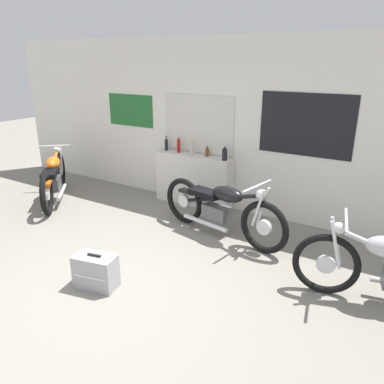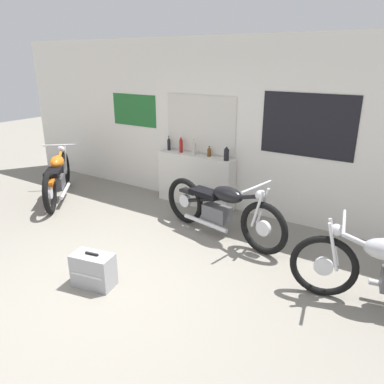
{
  "view_description": "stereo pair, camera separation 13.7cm",
  "coord_description": "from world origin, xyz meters",
  "px_view_note": "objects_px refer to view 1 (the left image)",
  "views": [
    {
      "loc": [
        2.59,
        -2.45,
        2.47
      ],
      "look_at": [
        0.02,
        1.73,
        0.7
      ],
      "focal_mm": 35.0,
      "sensor_mm": 36.0,
      "label": 1
    },
    {
      "loc": [
        2.71,
        -2.37,
        2.47
      ],
      "look_at": [
        0.02,
        1.73,
        0.7
      ],
      "focal_mm": 35.0,
      "sensor_mm": 36.0,
      "label": 2
    }
  ],
  "objects_px": {
    "hard_case_silver": "(96,272)",
    "bottle_right_center": "(207,152)",
    "motorcycle_black": "(221,208)",
    "bottle_rightmost": "(225,153)",
    "bottle_leftmost": "(166,144)",
    "motorcycle_orange": "(54,177)",
    "bottle_center": "(192,148)",
    "bottle_left_center": "(179,145)"
  },
  "relations": [
    {
      "from": "hard_case_silver",
      "to": "bottle_right_center",
      "type": "bearing_deg",
      "value": 93.28
    },
    {
      "from": "hard_case_silver",
      "to": "motorcycle_black",
      "type": "bearing_deg",
      "value": 72.53
    },
    {
      "from": "bottle_right_center",
      "to": "bottle_rightmost",
      "type": "xyz_separation_m",
      "value": [
        0.37,
        -0.08,
        0.04
      ]
    },
    {
      "from": "bottle_leftmost",
      "to": "bottle_right_center",
      "type": "distance_m",
      "value": 0.84
    },
    {
      "from": "hard_case_silver",
      "to": "bottle_leftmost",
      "type": "bearing_deg",
      "value": 109.52
    },
    {
      "from": "bottle_rightmost",
      "to": "motorcycle_orange",
      "type": "bearing_deg",
      "value": -158.9
    },
    {
      "from": "bottle_center",
      "to": "bottle_right_center",
      "type": "distance_m",
      "value": 0.27
    },
    {
      "from": "bottle_center",
      "to": "motorcycle_orange",
      "type": "distance_m",
      "value": 2.58
    },
    {
      "from": "bottle_left_center",
      "to": "bottle_center",
      "type": "distance_m",
      "value": 0.31
    },
    {
      "from": "bottle_rightmost",
      "to": "motorcycle_black",
      "type": "distance_m",
      "value": 1.1
    },
    {
      "from": "bottle_right_center",
      "to": "motorcycle_orange",
      "type": "relative_size",
      "value": 0.11
    },
    {
      "from": "bottle_rightmost",
      "to": "bottle_leftmost",
      "type": "bearing_deg",
      "value": 176.59
    },
    {
      "from": "bottle_left_center",
      "to": "motorcycle_black",
      "type": "distance_m",
      "value": 1.7
    },
    {
      "from": "motorcycle_orange",
      "to": "bottle_right_center",
      "type": "bearing_deg",
      "value": 25.38
    },
    {
      "from": "bottle_leftmost",
      "to": "bottle_rightmost",
      "type": "relative_size",
      "value": 1.02
    },
    {
      "from": "bottle_left_center",
      "to": "bottle_rightmost",
      "type": "xyz_separation_m",
      "value": [
        0.92,
        -0.05,
        -0.03
      ]
    },
    {
      "from": "bottle_right_center",
      "to": "hard_case_silver",
      "type": "bearing_deg",
      "value": -86.72
    },
    {
      "from": "bottle_right_center",
      "to": "motorcycle_black",
      "type": "relative_size",
      "value": 0.08
    },
    {
      "from": "bottle_left_center",
      "to": "bottle_right_center",
      "type": "height_order",
      "value": "bottle_left_center"
    },
    {
      "from": "bottle_left_center",
      "to": "motorcycle_orange",
      "type": "distance_m",
      "value": 2.35
    },
    {
      "from": "bottle_rightmost",
      "to": "bottle_right_center",
      "type": "bearing_deg",
      "value": 167.85
    },
    {
      "from": "bottle_right_center",
      "to": "bottle_rightmost",
      "type": "distance_m",
      "value": 0.38
    },
    {
      "from": "bottle_right_center",
      "to": "motorcycle_black",
      "type": "height_order",
      "value": "bottle_right_center"
    },
    {
      "from": "bottle_center",
      "to": "motorcycle_black",
      "type": "distance_m",
      "value": 1.43
    },
    {
      "from": "motorcycle_black",
      "to": "motorcycle_orange",
      "type": "relative_size",
      "value": 1.31
    },
    {
      "from": "motorcycle_black",
      "to": "bottle_left_center",
      "type": "bearing_deg",
      "value": 145.43
    },
    {
      "from": "bottle_leftmost",
      "to": "motorcycle_orange",
      "type": "bearing_deg",
      "value": -144.74
    },
    {
      "from": "bottle_leftmost",
      "to": "motorcycle_black",
      "type": "height_order",
      "value": "bottle_leftmost"
    },
    {
      "from": "bottle_leftmost",
      "to": "bottle_rightmost",
      "type": "height_order",
      "value": "bottle_leftmost"
    },
    {
      "from": "bottle_left_center",
      "to": "motorcycle_black",
      "type": "xyz_separation_m",
      "value": [
        1.31,
        -0.9,
        -0.6
      ]
    },
    {
      "from": "motorcycle_black",
      "to": "bottle_right_center",
      "type": "bearing_deg",
      "value": 128.98
    },
    {
      "from": "motorcycle_black",
      "to": "hard_case_silver",
      "type": "xyz_separation_m",
      "value": [
        -0.59,
        -1.89,
        -0.24
      ]
    },
    {
      "from": "bottle_center",
      "to": "bottle_rightmost",
      "type": "xyz_separation_m",
      "value": [
        0.61,
        0.01,
        -0.02
      ]
    },
    {
      "from": "bottle_leftmost",
      "to": "bottle_left_center",
      "type": "xyz_separation_m",
      "value": [
        0.28,
        -0.02,
        0.02
      ]
    },
    {
      "from": "bottle_leftmost",
      "to": "bottle_center",
      "type": "bearing_deg",
      "value": -8.17
    },
    {
      "from": "bottle_rightmost",
      "to": "hard_case_silver",
      "type": "relative_size",
      "value": 0.49
    },
    {
      "from": "bottle_left_center",
      "to": "bottle_rightmost",
      "type": "distance_m",
      "value": 0.93
    },
    {
      "from": "motorcycle_black",
      "to": "bottle_center",
      "type": "bearing_deg",
      "value": 139.98
    },
    {
      "from": "bottle_rightmost",
      "to": "motorcycle_black",
      "type": "height_order",
      "value": "bottle_rightmost"
    },
    {
      "from": "bottle_center",
      "to": "bottle_right_center",
      "type": "relative_size",
      "value": 1.66
    },
    {
      "from": "bottle_left_center",
      "to": "bottle_center",
      "type": "relative_size",
      "value": 1.07
    },
    {
      "from": "bottle_leftmost",
      "to": "bottle_rightmost",
      "type": "bearing_deg",
      "value": -3.41
    }
  ]
}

